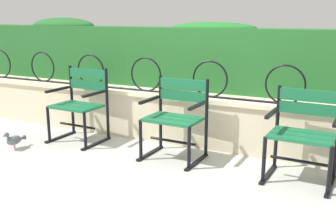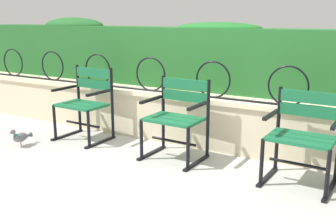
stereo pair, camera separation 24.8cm
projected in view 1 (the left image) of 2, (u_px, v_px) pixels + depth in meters
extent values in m
plane|color=#B7B5AF|center=(164.00, 166.00, 4.04)|extent=(60.00, 60.00, 0.00)
cube|color=beige|center=(195.00, 121.00, 4.70)|extent=(7.73, 0.35, 0.55)
cube|color=beige|center=(196.00, 97.00, 4.63)|extent=(7.73, 0.41, 0.05)
cylinder|color=black|center=(193.00, 95.00, 4.55)|extent=(7.19, 0.02, 0.02)
torus|color=black|center=(0.00, 64.00, 5.84)|extent=(0.42, 0.02, 0.42)
torus|color=black|center=(43.00, 67.00, 5.49)|extent=(0.42, 0.02, 0.42)
torus|color=black|center=(91.00, 70.00, 5.13)|extent=(0.42, 0.02, 0.42)
torus|color=black|center=(146.00, 74.00, 4.78)|extent=(0.42, 0.02, 0.42)
torus|color=black|center=(210.00, 79.00, 4.42)|extent=(0.42, 0.02, 0.42)
torus|color=black|center=(285.00, 85.00, 4.07)|extent=(0.42, 0.02, 0.42)
cube|color=#236028|center=(209.00, 59.00, 4.89)|extent=(7.58, 0.47, 0.76)
ellipsoid|color=#24602A|center=(63.00, 26.00, 5.79)|extent=(1.10, 0.43, 0.23)
ellipsoid|color=#1E6425|center=(213.00, 28.00, 4.78)|extent=(1.09, 0.43, 0.14)
cube|color=#19663D|center=(68.00, 109.00, 4.62)|extent=(0.57, 0.15, 0.03)
cube|color=#19663D|center=(76.00, 106.00, 4.74)|extent=(0.57, 0.15, 0.03)
cube|color=#19663D|center=(84.00, 104.00, 4.85)|extent=(0.57, 0.15, 0.03)
cube|color=#19663D|center=(88.00, 73.00, 4.86)|extent=(0.57, 0.05, 0.11)
cube|color=#19663D|center=(88.00, 85.00, 4.89)|extent=(0.57, 0.05, 0.11)
cylinder|color=black|center=(107.00, 105.00, 4.81)|extent=(0.04, 0.04, 0.89)
cylinder|color=black|center=(85.00, 131.00, 4.50)|extent=(0.04, 0.04, 0.44)
cube|color=black|center=(96.00, 144.00, 4.71)|extent=(0.06, 0.52, 0.02)
cube|color=black|center=(94.00, 94.00, 4.56)|extent=(0.05, 0.40, 0.03)
cylinder|color=black|center=(72.00, 100.00, 5.07)|extent=(0.04, 0.04, 0.89)
cylinder|color=black|center=(49.00, 125.00, 4.76)|extent=(0.04, 0.04, 0.44)
cube|color=black|center=(61.00, 137.00, 4.97)|extent=(0.06, 0.52, 0.02)
cube|color=black|center=(58.00, 90.00, 4.83)|extent=(0.05, 0.40, 0.03)
cylinder|color=black|center=(77.00, 126.00, 4.80)|extent=(0.54, 0.05, 0.03)
cube|color=#19663D|center=(167.00, 122.00, 4.03)|extent=(0.57, 0.15, 0.03)
cube|color=#19663D|center=(173.00, 119.00, 4.15)|extent=(0.57, 0.15, 0.03)
cube|color=#19663D|center=(179.00, 116.00, 4.26)|extent=(0.57, 0.15, 0.03)
cube|color=#19663D|center=(183.00, 84.00, 4.27)|extent=(0.57, 0.05, 0.11)
cube|color=#19663D|center=(183.00, 96.00, 4.30)|extent=(0.57, 0.05, 0.11)
cylinder|color=black|center=(207.00, 119.00, 4.22)|extent=(0.04, 0.04, 0.85)
cylinder|color=black|center=(189.00, 148.00, 3.91)|extent=(0.04, 0.04, 0.44)
cube|color=black|center=(197.00, 162.00, 4.12)|extent=(0.06, 0.52, 0.02)
cube|color=black|center=(198.00, 105.00, 3.97)|extent=(0.05, 0.40, 0.03)
cylinder|color=black|center=(161.00, 113.00, 4.49)|extent=(0.04, 0.04, 0.85)
cylinder|color=black|center=(141.00, 140.00, 4.17)|extent=(0.04, 0.04, 0.44)
cube|color=black|center=(150.00, 153.00, 4.38)|extent=(0.06, 0.52, 0.02)
cube|color=black|center=(149.00, 100.00, 4.23)|extent=(0.05, 0.40, 0.03)
cylinder|color=black|center=(173.00, 141.00, 4.20)|extent=(0.54, 0.05, 0.03)
cube|color=#19663D|center=(299.00, 140.00, 3.45)|extent=(0.57, 0.15, 0.03)
cube|color=#19663D|center=(302.00, 136.00, 3.57)|extent=(0.57, 0.15, 0.03)
cube|color=#19663D|center=(305.00, 132.00, 3.69)|extent=(0.57, 0.15, 0.03)
cube|color=#19663D|center=(309.00, 96.00, 3.69)|extent=(0.56, 0.05, 0.11)
cube|color=#19663D|center=(308.00, 109.00, 3.73)|extent=(0.56, 0.05, 0.11)
cylinder|color=black|center=(330.00, 171.00, 3.33)|extent=(0.04, 0.04, 0.44)
cube|color=black|center=(330.00, 186.00, 3.54)|extent=(0.06, 0.52, 0.02)
cylinder|color=black|center=(277.00, 127.00, 3.91)|extent=(0.04, 0.04, 0.84)
cylinder|color=black|center=(264.00, 160.00, 3.59)|extent=(0.04, 0.04, 0.44)
cube|color=black|center=(268.00, 174.00, 3.80)|extent=(0.06, 0.52, 0.02)
cube|color=black|center=(272.00, 113.00, 3.66)|extent=(0.05, 0.40, 0.03)
cylinder|color=black|center=(300.00, 161.00, 3.63)|extent=(0.53, 0.05, 0.03)
ellipsoid|color=slate|center=(14.00, 140.00, 4.54)|extent=(0.11, 0.19, 0.11)
cylinder|color=#2D6B56|center=(9.00, 139.00, 4.47)|extent=(0.05, 0.06, 0.06)
sphere|color=#55555D|center=(7.00, 135.00, 4.44)|extent=(0.06, 0.06, 0.06)
cone|color=black|center=(4.00, 136.00, 4.41)|extent=(0.01, 0.02, 0.01)
cone|color=#4A4A52|center=(22.00, 138.00, 4.64)|extent=(0.06, 0.08, 0.06)
ellipsoid|color=#5B5B63|center=(17.00, 140.00, 4.52)|extent=(0.03, 0.14, 0.07)
ellipsoid|color=#5B5B63|center=(12.00, 139.00, 4.56)|extent=(0.03, 0.14, 0.07)
cylinder|color=#C6515B|center=(15.00, 147.00, 4.54)|extent=(0.01, 0.01, 0.05)
cylinder|color=#C6515B|center=(14.00, 146.00, 4.57)|extent=(0.01, 0.01, 0.05)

